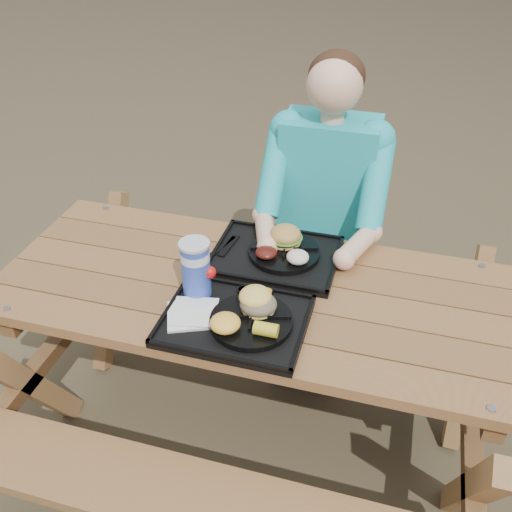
# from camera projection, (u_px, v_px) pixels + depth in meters

# --- Properties ---
(ground) EXTENTS (60.00, 60.00, 0.00)m
(ground) POSITION_uv_depth(u_px,v_px,m) (256.00, 427.00, 2.39)
(ground) COLOR #999999
(ground) RESTS_ON ground
(picnic_table) EXTENTS (1.80, 1.49, 0.75)m
(picnic_table) POSITION_uv_depth(u_px,v_px,m) (256.00, 364.00, 2.17)
(picnic_table) COLOR #999999
(picnic_table) RESTS_ON ground
(tray_near) EXTENTS (0.45, 0.35, 0.02)m
(tray_near) POSITION_uv_depth(u_px,v_px,m) (235.00, 322.00, 1.79)
(tray_near) COLOR black
(tray_near) RESTS_ON picnic_table
(tray_far) EXTENTS (0.45, 0.35, 0.02)m
(tray_far) POSITION_uv_depth(u_px,v_px,m) (275.00, 257.00, 2.08)
(tray_far) COLOR black
(tray_far) RESTS_ON picnic_table
(plate_near) EXTENTS (0.26, 0.26, 0.02)m
(plate_near) POSITION_uv_depth(u_px,v_px,m) (251.00, 321.00, 1.77)
(plate_near) COLOR black
(plate_near) RESTS_ON tray_near
(plate_far) EXTENTS (0.26, 0.26, 0.02)m
(plate_far) POSITION_uv_depth(u_px,v_px,m) (284.00, 252.00, 2.07)
(plate_far) COLOR black
(plate_far) RESTS_ON tray_far
(napkin_stack) EXTENTS (0.19, 0.19, 0.02)m
(napkin_stack) POSITION_uv_depth(u_px,v_px,m) (190.00, 314.00, 1.80)
(napkin_stack) COLOR silver
(napkin_stack) RESTS_ON tray_near
(soda_cup) EXTENTS (0.09, 0.09, 0.19)m
(soda_cup) POSITION_uv_depth(u_px,v_px,m) (196.00, 270.00, 1.84)
(soda_cup) COLOR #1634AB
(soda_cup) RESTS_ON tray_near
(condiment_bbq) EXTENTS (0.04, 0.04, 0.03)m
(condiment_bbq) POSITION_uv_depth(u_px,v_px,m) (244.00, 292.00, 1.88)
(condiment_bbq) COLOR black
(condiment_bbq) RESTS_ON tray_near
(condiment_mustard) EXTENTS (0.04, 0.04, 0.03)m
(condiment_mustard) POSITION_uv_depth(u_px,v_px,m) (267.00, 294.00, 1.87)
(condiment_mustard) COLOR gold
(condiment_mustard) RESTS_ON tray_near
(sandwich) EXTENTS (0.11, 0.11, 0.11)m
(sandwich) POSITION_uv_depth(u_px,v_px,m) (258.00, 296.00, 1.76)
(sandwich) COLOR #F2CB55
(sandwich) RESTS_ON plate_near
(mac_cheese) EXTENTS (0.09, 0.09, 0.05)m
(mac_cheese) POSITION_uv_depth(u_px,v_px,m) (225.00, 323.00, 1.71)
(mac_cheese) COLOR yellow
(mac_cheese) RESTS_ON plate_near
(corn_cob) EXTENTS (0.07, 0.07, 0.04)m
(corn_cob) POSITION_uv_depth(u_px,v_px,m) (266.00, 329.00, 1.69)
(corn_cob) COLOR gold
(corn_cob) RESTS_ON plate_near
(cutlery_far) EXTENTS (0.04, 0.15, 0.01)m
(cutlery_far) POSITION_uv_depth(u_px,v_px,m) (229.00, 246.00, 2.12)
(cutlery_far) COLOR black
(cutlery_far) RESTS_ON tray_far
(burger) EXTENTS (0.12, 0.12, 0.11)m
(burger) POSITION_uv_depth(u_px,v_px,m) (285.00, 231.00, 2.07)
(burger) COLOR #BC8B42
(burger) RESTS_ON plate_far
(baked_beans) EXTENTS (0.08, 0.08, 0.04)m
(baked_beans) POSITION_uv_depth(u_px,v_px,m) (266.00, 253.00, 2.02)
(baked_beans) COLOR #4B140F
(baked_beans) RESTS_ON plate_far
(potato_salad) EXTENTS (0.08, 0.08, 0.04)m
(potato_salad) POSITION_uv_depth(u_px,v_px,m) (298.00, 257.00, 1.99)
(potato_salad) COLOR #EFE2CA
(potato_salad) RESTS_ON plate_far
(diner) EXTENTS (0.48, 0.84, 1.28)m
(diner) POSITION_uv_depth(u_px,v_px,m) (323.00, 229.00, 2.46)
(diner) COLOR #1D96CD
(diner) RESTS_ON ground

